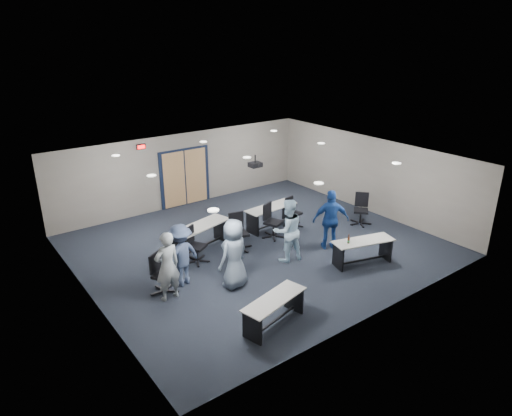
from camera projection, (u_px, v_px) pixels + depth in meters
floor at (257, 246)px, 13.89m from camera, size 10.00×10.00×0.00m
back_wall at (184, 170)px, 16.77m from camera, size 10.00×0.04×2.70m
front_wall at (379, 263)px, 10.03m from camera, size 10.00×0.04×2.70m
left_wall at (86, 250)px, 10.62m from camera, size 0.04×9.00×2.70m
right_wall at (370, 175)px, 16.18m from camera, size 0.04×9.00×2.70m
ceiling at (257, 160)px, 12.91m from camera, size 10.00×9.00×0.04m
double_door at (185, 178)px, 16.85m from camera, size 2.00×0.07×2.20m
exit_sign at (141, 147)px, 15.44m from camera, size 0.32×0.07×0.18m
ceiling_projector at (255, 165)px, 13.56m from camera, size 0.35×0.32×0.37m
ceiling_can_lights at (252, 159)px, 13.11m from camera, size 6.24×5.74×0.02m
table_front_left at (274, 307)px, 10.00m from camera, size 1.76×0.93×0.68m
table_front_right at (363, 248)px, 12.68m from camera, size 1.84×1.04×0.97m
table_back_left at (201, 233)px, 13.45m from camera, size 2.06×1.12×0.79m
table_back_right at (271, 213)px, 15.02m from camera, size 1.88×0.76×0.87m
chair_back_a at (197, 245)px, 12.74m from camera, size 0.90×0.90×1.05m
chair_back_b at (239, 232)px, 13.48m from camera, size 0.83×0.83×1.11m
chair_back_c at (274, 221)px, 14.28m from camera, size 0.90×0.90×1.11m
chair_back_d at (294, 212)px, 15.13m from camera, size 0.74×0.74×0.99m
chair_loose_left at (163, 274)px, 11.24m from camera, size 0.90×0.90×1.04m
chair_loose_right at (361, 209)px, 15.27m from camera, size 0.95×0.95×1.07m
person_gray at (167, 266)px, 10.85m from camera, size 0.67×0.46×1.77m
person_plaid at (234, 254)px, 11.40m from camera, size 1.01×0.78×1.83m
person_lightblue at (288, 230)px, 12.73m from camera, size 1.00×0.84×1.83m
person_navy at (331, 220)px, 13.44m from camera, size 1.15×0.95×1.83m
person_back at (181, 255)px, 11.51m from camera, size 1.17×0.81×1.66m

